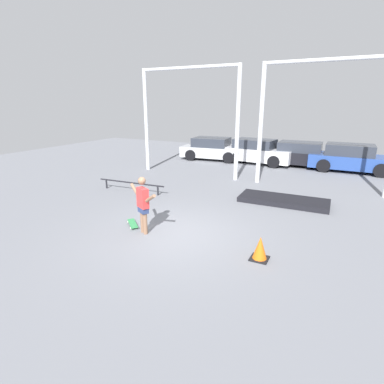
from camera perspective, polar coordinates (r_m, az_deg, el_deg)
The scene contains 12 objects.
ground_plane at distance 8.69m, azimuth -3.34°, elevation -7.99°, with size 36.00×36.00×0.00m, color slate.
skateboarder at distance 8.52m, azimuth -9.34°, elevation -1.98°, with size 1.31×0.74×1.66m.
skateboard at distance 9.40m, azimuth -11.24°, elevation -5.90°, with size 0.71×0.67×0.08m.
manual_pad at distance 11.76m, azimuth 17.01°, elevation -1.54°, with size 3.23×1.30×0.18m, color black.
grind_rail at distance 12.82m, azimuth -11.54°, elevation 1.54°, with size 3.14×0.26×0.42m.
canopy_support_left at distance 15.35m, azimuth -0.68°, elevation 15.33°, with size 5.35×0.20×5.28m.
canopy_support_right at distance 13.61m, azimuth 23.97°, elevation 13.77°, with size 5.35×0.20×5.28m.
parked_car_silver at distance 19.83m, azimuth 4.00°, elevation 8.17°, with size 4.23×2.29×1.42m.
parked_car_white at distance 18.94m, azimuth 12.13°, elevation 7.52°, with size 4.46×2.16×1.47m.
parked_car_black at distance 18.80m, azimuth 20.13°, elevation 6.72°, with size 4.34×2.07×1.40m.
parked_car_blue at distance 18.40m, azimuth 28.05°, elevation 5.66°, with size 4.30×1.96×1.47m.
traffic_cone at distance 7.44m, azimuth 12.84°, elevation -10.43°, with size 0.43×0.43×0.58m.
Camera 1 is at (4.04, -6.78, 3.63)m, focal length 28.00 mm.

